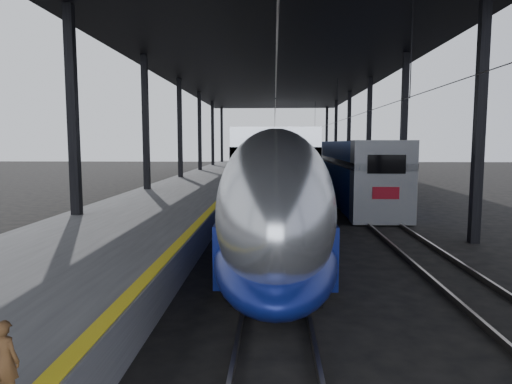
{
  "coord_description": "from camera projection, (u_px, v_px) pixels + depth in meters",
  "views": [
    {
      "loc": [
        1.96,
        -12.46,
        3.81
      ],
      "look_at": [
        1.29,
        4.25,
        2.0
      ],
      "focal_mm": 32.0,
      "sensor_mm": 36.0,
      "label": 1
    }
  ],
  "objects": [
    {
      "name": "ground",
      "position": [
        204.0,
        278.0,
        12.86
      ],
      "size": [
        160.0,
        160.0,
        0.0
      ],
      "primitive_type": "plane",
      "color": "black",
      "rests_on": "ground"
    },
    {
      "name": "platform",
      "position": [
        198.0,
        189.0,
        32.82
      ],
      "size": [
        6.0,
        80.0,
        1.0
      ],
      "primitive_type": "cube",
      "color": "#4C4C4F",
      "rests_on": "ground"
    },
    {
      "name": "yellow_strip",
      "position": [
        237.0,
        182.0,
        32.65
      ],
      "size": [
        0.3,
        80.0,
        0.01
      ],
      "primitive_type": "cube",
      "color": "yellow",
      "rests_on": "platform"
    },
    {
      "name": "rails",
      "position": [
        310.0,
        195.0,
        32.54
      ],
      "size": [
        6.52,
        80.0,
        0.16
      ],
      "color": "slate",
      "rests_on": "ground"
    },
    {
      "name": "canopy",
      "position": [
        274.0,
        66.0,
        31.67
      ],
      "size": [
        18.0,
        75.0,
        9.47
      ],
      "color": "black",
      "rests_on": "ground"
    },
    {
      "name": "tgv_train",
      "position": [
        275.0,
        164.0,
        38.95
      ],
      "size": [
        3.01,
        65.2,
        4.32
      ],
      "color": "#AEB1B6",
      "rests_on": "ground"
    },
    {
      "name": "second_train",
      "position": [
        322.0,
        160.0,
        47.65
      ],
      "size": [
        2.85,
        56.05,
        3.93
      ],
      "color": "navy",
      "rests_on": "ground"
    },
    {
      "name": "child",
      "position": [
        6.0,
        361.0,
        4.93
      ],
      "size": [
        0.38,
        0.3,
        0.92
      ],
      "primitive_type": "imported",
      "rotation": [
        0.0,
        0.0,
        2.88
      ],
      "color": "#4E311A",
      "rests_on": "platform"
    }
  ]
}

